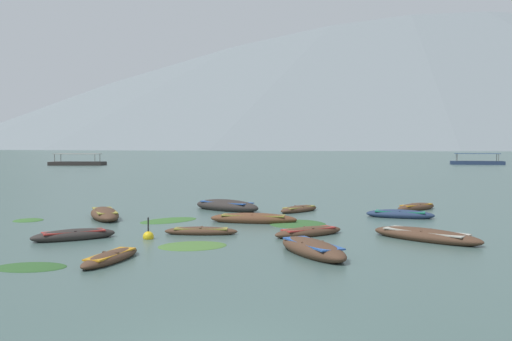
% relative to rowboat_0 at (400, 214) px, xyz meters
% --- Properties ---
extents(ground_plane, '(6000.00, 6000.00, 0.00)m').
position_rel_rowboat_0_xyz_m(ground_plane, '(-8.36, 1481.09, -0.17)').
color(ground_plane, '#425B56').
extents(mountain_1, '(789.46, 789.46, 274.64)m').
position_rel_rowboat_0_xyz_m(mountain_1, '(-243.55, 1397.77, 137.15)').
color(mountain_1, '#56665B').
rests_on(mountain_1, ground).
extents(mountain_2, '(2451.75, 2451.75, 565.35)m').
position_rel_rowboat_0_xyz_m(mountain_2, '(418.17, 1663.68, 282.51)').
color(mountain_2, slate).
rests_on(mountain_2, ground).
extents(rowboat_0, '(3.61, 2.15, 0.53)m').
position_rel_rowboat_0_xyz_m(rowboat_0, '(0.00, 0.00, 0.00)').
color(rowboat_0, navy).
rests_on(rowboat_0, ground).
extents(rowboat_1, '(3.31, 2.52, 0.46)m').
position_rel_rowboat_0_xyz_m(rowboat_1, '(-5.31, -5.71, -0.02)').
color(rowboat_1, '#4C3323').
rests_on(rowboat_1, ground).
extents(rowboat_2, '(4.35, 1.77, 0.59)m').
position_rel_rowboat_0_xyz_m(rowboat_2, '(-7.59, -1.84, 0.02)').
color(rowboat_2, brown).
rests_on(rowboat_2, ground).
extents(rowboat_4, '(1.68, 3.20, 0.40)m').
position_rel_rowboat_0_xyz_m(rowboat_4, '(-12.16, -10.84, -0.04)').
color(rowboat_4, '#4C3323').
rests_on(rowboat_4, ground).
extents(rowboat_5, '(2.79, 4.45, 0.68)m').
position_rel_rowboat_0_xyz_m(rowboat_5, '(-15.19, -0.16, 0.05)').
color(rowboat_5, '#4C3323').
rests_on(rowboat_5, ground).
extents(rowboat_6, '(3.30, 2.42, 0.52)m').
position_rel_rowboat_0_xyz_m(rowboat_6, '(-14.68, -6.63, -0.00)').
color(rowboat_6, '#2D2826').
rests_on(rowboat_6, ground).
extents(rowboat_7, '(3.10, 0.90, 0.40)m').
position_rel_rowboat_0_xyz_m(rowboat_7, '(-9.78, -5.37, -0.04)').
color(rowboat_7, '#4C3323').
rests_on(rowboat_7, ground).
extents(rowboat_8, '(3.09, 2.65, 0.50)m').
position_rel_rowboat_0_xyz_m(rowboat_8, '(1.90, 3.52, -0.01)').
color(rowboat_8, '#4C3323').
rests_on(rowboat_8, ground).
extents(rowboat_9, '(4.09, 4.17, 0.58)m').
position_rel_rowboat_0_xyz_m(rowboat_9, '(-0.86, -6.92, 0.02)').
color(rowboat_9, '#4C3323').
rests_on(rowboat_9, ground).
extents(rowboat_10, '(4.42, 3.84, 0.78)m').
position_rel_rowboat_0_xyz_m(rowboat_10, '(-9.11, 3.42, 0.08)').
color(rowboat_10, '#2D2826').
rests_on(rowboat_10, ground).
extents(rowboat_11, '(2.75, 2.83, 0.43)m').
position_rel_rowboat_0_xyz_m(rowboat_11, '(-4.99, 2.71, -0.03)').
color(rowboat_11, '#4C3323').
rests_on(rowboat_11, ground).
extents(rowboat_12, '(2.61, 4.04, 0.65)m').
position_rel_rowboat_0_xyz_m(rowboat_12, '(-5.61, -9.79, 0.04)').
color(rowboat_12, '#4C3323').
rests_on(rowboat_12, ground).
extents(ferry_0, '(11.16, 6.50, 2.54)m').
position_rel_rowboat_0_xyz_m(ferry_0, '(39.64, 86.91, 0.28)').
color(ferry_0, navy).
rests_on(ferry_0, ground).
extents(ferry_1, '(10.64, 4.64, 2.54)m').
position_rel_rowboat_0_xyz_m(ferry_1, '(-42.63, 82.67, 0.28)').
color(ferry_1, '#2D2826').
rests_on(ferry_1, ground).
extents(mooring_buoy, '(0.43, 0.43, 0.98)m').
position_rel_rowboat_0_xyz_m(mooring_buoy, '(-11.77, -6.51, -0.07)').
color(mooring_buoy, yellow).
rests_on(mooring_buoy, ground).
extents(weed_patch_0, '(2.71, 3.13, 0.14)m').
position_rel_rowboat_0_xyz_m(weed_patch_0, '(-5.49, -2.37, -0.17)').
color(weed_patch_0, '#2D5628').
rests_on(weed_patch_0, ground).
extents(weed_patch_1, '(1.49, 1.58, 0.14)m').
position_rel_rowboat_0_xyz_m(weed_patch_1, '(-18.76, -0.97, -0.17)').
color(weed_patch_1, '#38662D').
rests_on(weed_patch_1, ground).
extents(weed_patch_2, '(3.54, 3.55, 0.14)m').
position_rel_rowboat_0_xyz_m(weed_patch_2, '(-11.77, -1.10, -0.17)').
color(weed_patch_2, '#38662D').
rests_on(weed_patch_2, ground).
extents(weed_patch_3, '(3.00, 2.63, 0.14)m').
position_rel_rowboat_0_xyz_m(weed_patch_3, '(-9.85, -8.13, -0.17)').
color(weed_patch_3, '#477033').
rests_on(weed_patch_3, ground).
extents(weed_patch_4, '(2.24, 1.51, 0.14)m').
position_rel_rowboat_0_xyz_m(weed_patch_4, '(-14.38, -11.69, -0.17)').
color(weed_patch_4, '#2D5628').
rests_on(weed_patch_4, ground).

